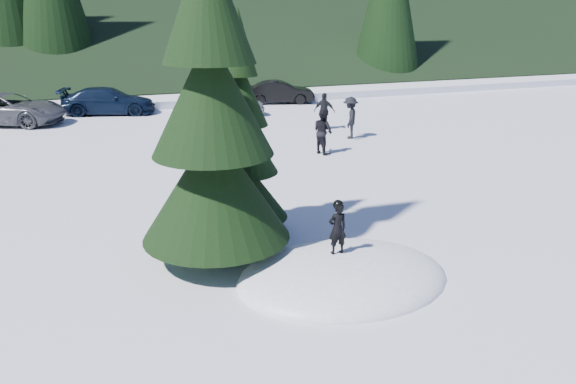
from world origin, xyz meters
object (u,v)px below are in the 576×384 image
object	(u,v)px
adult_1	(324,111)
adult_2	(350,118)
car_4	(225,104)
spruce_short	(242,150)
adult_0	(323,131)
car_3	(108,101)
spruce_tall	(212,111)
car_5	(280,92)
car_2	(7,109)
child_skier	(337,229)

from	to	relation	value
adult_1	adult_2	size ratio (longest dim) A/B	0.94
adult_2	car_4	world-z (taller)	adult_2
spruce_short	adult_2	size ratio (longest dim) A/B	3.02
adult_0	adult_1	xyz separation A→B (m)	(1.90, 4.13, -0.03)
adult_0	car_3	size ratio (longest dim) A/B	0.36
spruce_tall	adult_0	bearing A→B (deg)	52.83
car_4	car_5	size ratio (longest dim) A/B	1.01
car_4	car_5	xyz separation A→B (m)	(4.14, 3.23, -0.03)
car_4	car_5	world-z (taller)	car_4
spruce_tall	spruce_short	distance (m)	2.11
adult_1	car_5	xyz separation A→B (m)	(0.64, 7.82, -0.18)
adult_2	car_5	distance (m)	9.91
car_2	car_4	xyz separation A→B (m)	(10.26, -1.77, -0.06)
adult_0	car_2	xyz separation A→B (m)	(-11.85, 10.48, -0.12)
spruce_tall	car_4	world-z (taller)	spruce_tall
spruce_tall	car_5	xyz separation A→B (m)	(8.64, 19.98, -2.66)
child_skier	car_2	xyz separation A→B (m)	(-7.93, 20.07, -0.28)
adult_0	spruce_short	bearing A→B (deg)	125.68
spruce_short	child_skier	distance (m)	3.36
car_3	car_5	distance (m)	9.69
spruce_tall	spruce_short	size ratio (longest dim) A/B	1.60
spruce_tall	adult_1	xyz separation A→B (m)	(7.99, 12.16, -2.48)
adult_1	car_5	size ratio (longest dim) A/B	0.42
car_4	car_3	bearing A→B (deg)	56.89
adult_1	car_2	distance (m)	15.15
spruce_tall	adult_2	xyz separation A→B (m)	(8.27, 10.08, -2.43)
adult_0	adult_1	size ratio (longest dim) A/B	1.03
spruce_tall	car_3	bearing A→B (deg)	93.05
car_5	car_3	bearing A→B (deg)	106.71
car_4	spruce_tall	bearing A→B (deg)	160.58
adult_1	car_2	world-z (taller)	adult_1
car_3	car_5	size ratio (longest dim) A/B	1.21
spruce_tall	adult_2	world-z (taller)	spruce_tall
child_skier	car_4	distance (m)	18.45
adult_0	car_4	bearing A→B (deg)	-6.46
adult_2	car_3	distance (m)	13.46
spruce_short	car_2	world-z (taller)	spruce_short
adult_0	adult_1	bearing A→B (deg)	-41.54
child_skier	car_3	bearing A→B (deg)	-81.37
spruce_short	adult_1	bearing A→B (deg)	56.98
adult_1	adult_2	world-z (taller)	adult_2
spruce_tall	spruce_short	world-z (taller)	spruce_tall
spruce_tall	car_3	size ratio (longest dim) A/B	1.79
child_skier	adult_0	size ratio (longest dim) A/B	0.63
car_5	car_2	bearing A→B (deg)	111.39
car_4	child_skier	bearing A→B (deg)	168.35
spruce_short	child_skier	bearing A→B (deg)	-68.50
adult_2	car_2	distance (m)	16.37
child_skier	adult_0	world-z (taller)	adult_0
car_4	car_5	distance (m)	5.25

